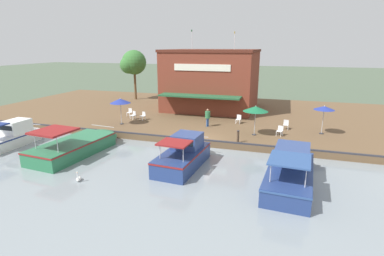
{
  "coord_description": "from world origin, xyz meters",
  "views": [
    {
      "loc": [
        22.15,
        6.58,
        7.92
      ],
      "look_at": [
        -1.0,
        -0.7,
        1.3
      ],
      "focal_mm": 28.0,
      "sensor_mm": 36.0,
      "label": 1
    }
  ],
  "objects_px": {
    "motorboat_nearest_quay": "(291,168)",
    "tree_upstream_bank": "(133,63)",
    "patio_umbrella_by_entrance": "(324,108)",
    "patio_umbrella_near_quay_edge": "(256,109)",
    "mooring_post": "(238,137)",
    "motorboat_outer_channel": "(15,136)",
    "cafe_chair_beside_entrance": "(286,124)",
    "motorboat_mid_row": "(79,144)",
    "swan": "(79,179)",
    "person_near_entrance": "(208,115)",
    "motorboat_fourth_along": "(186,153)",
    "cafe_chair_under_first_umbrella": "(143,115)",
    "waterfront_restaurant": "(212,79)",
    "cafe_chair_mid_patio": "(280,130)",
    "cafe_chair_far_corner_seat": "(133,115)",
    "cafe_chair_facing_river": "(239,119)",
    "cafe_chair_back_row_seat": "(130,112)",
    "patio_umbrella_mid_patio_left": "(120,101)"
  },
  "relations": [
    {
      "from": "motorboat_nearest_quay",
      "to": "tree_upstream_bank",
      "type": "xyz_separation_m",
      "value": [
        -20.25,
        -21.28,
        4.87
      ]
    },
    {
      "from": "patio_umbrella_by_entrance",
      "to": "motorboat_nearest_quay",
      "type": "height_order",
      "value": "patio_umbrella_by_entrance"
    },
    {
      "from": "patio_umbrella_near_quay_edge",
      "to": "mooring_post",
      "type": "relative_size",
      "value": 2.59
    },
    {
      "from": "motorboat_outer_channel",
      "to": "cafe_chair_beside_entrance",
      "type": "bearing_deg",
      "value": 114.39
    },
    {
      "from": "motorboat_mid_row",
      "to": "swan",
      "type": "xyz_separation_m",
      "value": [
        4.41,
        3.28,
        -0.45
      ]
    },
    {
      "from": "patio_umbrella_near_quay_edge",
      "to": "swan",
      "type": "height_order",
      "value": "patio_umbrella_near_quay_edge"
    },
    {
      "from": "person_near_entrance",
      "to": "motorboat_fourth_along",
      "type": "distance_m",
      "value": 8.33
    },
    {
      "from": "cafe_chair_under_first_umbrella",
      "to": "mooring_post",
      "type": "xyz_separation_m",
      "value": [
        4.61,
        10.52,
        0.02
      ]
    },
    {
      "from": "motorboat_mid_row",
      "to": "swan",
      "type": "height_order",
      "value": "motorboat_mid_row"
    },
    {
      "from": "patio_umbrella_near_quay_edge",
      "to": "waterfront_restaurant",
      "type": "bearing_deg",
      "value": -148.77
    },
    {
      "from": "cafe_chair_mid_patio",
      "to": "mooring_post",
      "type": "bearing_deg",
      "value": -46.4
    },
    {
      "from": "patio_umbrella_by_entrance",
      "to": "cafe_chair_mid_patio",
      "type": "height_order",
      "value": "patio_umbrella_by_entrance"
    },
    {
      "from": "motorboat_mid_row",
      "to": "swan",
      "type": "relative_size",
      "value": 11.52
    },
    {
      "from": "cafe_chair_under_first_umbrella",
      "to": "motorboat_fourth_along",
      "type": "height_order",
      "value": "motorboat_fourth_along"
    },
    {
      "from": "person_near_entrance",
      "to": "patio_umbrella_near_quay_edge",
      "type": "bearing_deg",
      "value": 71.21
    },
    {
      "from": "person_near_entrance",
      "to": "cafe_chair_far_corner_seat",
      "type": "bearing_deg",
      "value": -93.45
    },
    {
      "from": "cafe_chair_far_corner_seat",
      "to": "person_near_entrance",
      "type": "distance_m",
      "value": 8.11
    },
    {
      "from": "cafe_chair_beside_entrance",
      "to": "swan",
      "type": "relative_size",
      "value": 1.23
    },
    {
      "from": "cafe_chair_mid_patio",
      "to": "cafe_chair_facing_river",
      "type": "relative_size",
      "value": 1.0
    },
    {
      "from": "patio_umbrella_near_quay_edge",
      "to": "cafe_chair_facing_river",
      "type": "relative_size",
      "value": 3.0
    },
    {
      "from": "patio_umbrella_near_quay_edge",
      "to": "tree_upstream_bank",
      "type": "relative_size",
      "value": 0.37
    },
    {
      "from": "person_near_entrance",
      "to": "motorboat_mid_row",
      "type": "distance_m",
      "value": 11.61
    },
    {
      "from": "motorboat_outer_channel",
      "to": "cafe_chair_far_corner_seat",
      "type": "bearing_deg",
      "value": 145.6
    },
    {
      "from": "cafe_chair_facing_river",
      "to": "swan",
      "type": "distance_m",
      "value": 16.55
    },
    {
      "from": "cafe_chair_mid_patio",
      "to": "person_near_entrance",
      "type": "distance_m",
      "value": 6.74
    },
    {
      "from": "cafe_chair_far_corner_seat",
      "to": "motorboat_fourth_along",
      "type": "xyz_separation_m",
      "value": [
        8.75,
        8.69,
        -0.24
      ]
    },
    {
      "from": "patio_umbrella_by_entrance",
      "to": "cafe_chair_back_row_seat",
      "type": "xyz_separation_m",
      "value": [
        -1.07,
        -19.21,
        -1.79
      ]
    },
    {
      "from": "person_near_entrance",
      "to": "swan",
      "type": "distance_m",
      "value": 13.71
    },
    {
      "from": "motorboat_outer_channel",
      "to": "tree_upstream_bank",
      "type": "bearing_deg",
      "value": 178.86
    },
    {
      "from": "cafe_chair_facing_river",
      "to": "motorboat_mid_row",
      "type": "relative_size",
      "value": 0.11
    },
    {
      "from": "cafe_chair_back_row_seat",
      "to": "cafe_chair_under_first_umbrella",
      "type": "xyz_separation_m",
      "value": [
        1.13,
        2.16,
        0.0
      ]
    },
    {
      "from": "cafe_chair_facing_river",
      "to": "motorboat_mid_row",
      "type": "bearing_deg",
      "value": -45.45
    },
    {
      "from": "patio_umbrella_near_quay_edge",
      "to": "mooring_post",
      "type": "height_order",
      "value": "patio_umbrella_near_quay_edge"
    },
    {
      "from": "patio_umbrella_by_entrance",
      "to": "cafe_chair_mid_patio",
      "type": "distance_m",
      "value": 4.25
    },
    {
      "from": "waterfront_restaurant",
      "to": "cafe_chair_under_first_umbrella",
      "type": "height_order",
      "value": "waterfront_restaurant"
    },
    {
      "from": "cafe_chair_beside_entrance",
      "to": "cafe_chair_under_first_umbrella",
      "type": "distance_m",
      "value": 14.09
    },
    {
      "from": "cafe_chair_far_corner_seat",
      "to": "mooring_post",
      "type": "relative_size",
      "value": 0.86
    },
    {
      "from": "patio_umbrella_by_entrance",
      "to": "person_near_entrance",
      "type": "bearing_deg",
      "value": -86.68
    },
    {
      "from": "cafe_chair_beside_entrance",
      "to": "motorboat_fourth_along",
      "type": "bearing_deg",
      "value": -34.36
    },
    {
      "from": "motorboat_outer_channel",
      "to": "mooring_post",
      "type": "bearing_deg",
      "value": 103.85
    },
    {
      "from": "motorboat_mid_row",
      "to": "tree_upstream_bank",
      "type": "distance_m",
      "value": 21.31
    },
    {
      "from": "mooring_post",
      "to": "tree_upstream_bank",
      "type": "bearing_deg",
      "value": -131.92
    },
    {
      "from": "mooring_post",
      "to": "person_near_entrance",
      "type": "bearing_deg",
      "value": -139.19
    },
    {
      "from": "cafe_chair_mid_patio",
      "to": "motorboat_fourth_along",
      "type": "distance_m",
      "value": 9.32
    },
    {
      "from": "cafe_chair_facing_river",
      "to": "tree_upstream_bank",
      "type": "height_order",
      "value": "tree_upstream_bank"
    },
    {
      "from": "motorboat_outer_channel",
      "to": "motorboat_mid_row",
      "type": "bearing_deg",
      "value": 90.55
    },
    {
      "from": "motorboat_fourth_along",
      "to": "mooring_post",
      "type": "xyz_separation_m",
      "value": [
        -4.18,
        2.91,
        0.27
      ]
    },
    {
      "from": "motorboat_fourth_along",
      "to": "motorboat_nearest_quay",
      "type": "height_order",
      "value": "motorboat_nearest_quay"
    },
    {
      "from": "patio_umbrella_mid_patio_left",
      "to": "cafe_chair_under_first_umbrella",
      "type": "height_order",
      "value": "patio_umbrella_mid_patio_left"
    },
    {
      "from": "patio_umbrella_near_quay_edge",
      "to": "cafe_chair_beside_entrance",
      "type": "distance_m",
      "value": 4.15
    }
  ]
}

